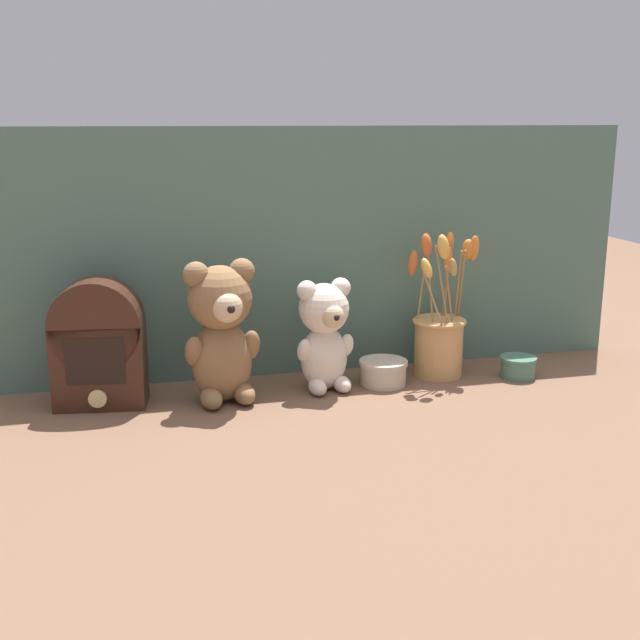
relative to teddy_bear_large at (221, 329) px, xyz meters
name	(u,v)px	position (x,y,z in m)	size (l,w,h in m)	color
ground_plane	(322,394)	(0.21, -0.01, -0.16)	(4.00, 4.00, 0.00)	brown
backdrop_wall	(304,253)	(0.21, 0.16, 0.13)	(1.56, 0.02, 0.57)	#4C6B5B
teddy_bear_large	(221,329)	(0.00, 0.00, 0.00)	(0.17, 0.15, 0.30)	olive
teddy_bear_medium	(325,333)	(0.23, 0.02, -0.03)	(0.14, 0.13, 0.25)	beige
flower_vase	(439,334)	(0.51, 0.05, -0.06)	(0.16, 0.14, 0.34)	tan
vintage_radio	(98,344)	(-0.25, 0.04, -0.03)	(0.20, 0.12, 0.27)	#381E14
decorative_tin_tall	(383,372)	(0.36, 0.02, -0.13)	(0.11, 0.11, 0.06)	beige
decorative_tin_short	(517,367)	(0.68, 0.00, -0.13)	(0.08, 0.08, 0.05)	#47705B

